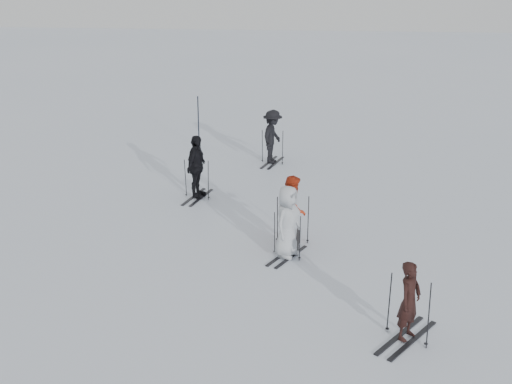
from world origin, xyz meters
TOP-DOWN VIEW (x-y plane):
  - ground at (0.00, 0.00)m, footprint 120.00×120.00m
  - skier_near_dark at (3.48, -4.13)m, footprint 0.62×0.67m
  - skier_red at (1.04, 0.14)m, footprint 0.67×0.85m
  - skier_grey at (0.97, -0.75)m, footprint 0.87×1.02m
  - skier_uphill_left at (-2.06, 3.12)m, footprint 0.69×1.19m
  - skier_uphill_far at (-0.17, 7.08)m, footprint 0.97×1.35m
  - skis_near_dark at (3.48, -4.13)m, footprint 2.03×1.79m
  - skis_red at (1.04, 0.14)m, footprint 1.75×0.95m
  - skis_grey at (0.97, -0.75)m, footprint 1.75×1.40m
  - skis_uphill_left at (-2.06, 3.12)m, footprint 1.83×1.22m
  - skis_uphill_far at (-0.17, 7.08)m, footprint 1.87×1.28m
  - piste_marker at (-3.22, 8.86)m, footprint 0.05×0.05m

SIDE VIEW (x-z plane):
  - ground at x=0.00m, z-range 0.00..0.00m
  - skis_grey at x=0.97m, z-range 0.00..1.13m
  - skis_uphill_left at x=-2.06m, z-range 0.00..1.23m
  - skis_uphill_far at x=-0.17m, z-range 0.00..1.24m
  - skis_red at x=1.04m, z-range 0.00..1.26m
  - skis_near_dark at x=3.48m, z-range 0.00..1.31m
  - skier_near_dark at x=3.48m, z-range 0.00..1.54m
  - skier_red at x=1.04m, z-range 0.00..1.73m
  - skier_grey at x=0.97m, z-range 0.00..1.76m
  - skier_uphill_far at x=-0.17m, z-range 0.00..1.89m
  - skier_uphill_left at x=-2.06m, z-range 0.00..1.91m
  - piste_marker at x=-3.22m, z-range 0.00..2.01m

